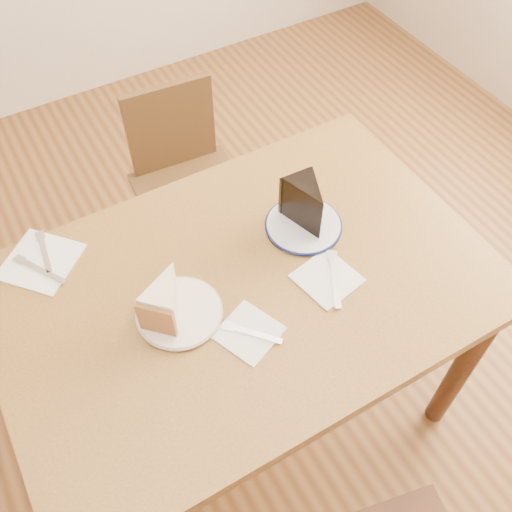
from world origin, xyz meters
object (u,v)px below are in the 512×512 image
object	(u,v)px
plate_navy	(303,225)
carrot_cake	(167,297)
chair_far	(187,182)
plate_cream	(179,312)
table	(246,304)
chocolate_cake	(308,208)

from	to	relation	value
plate_navy	carrot_cake	bearing A→B (deg)	-171.46
plate_navy	carrot_cake	world-z (taller)	carrot_cake
chair_far	plate_cream	world-z (taller)	plate_cream
plate_navy	table	bearing A→B (deg)	-160.04
plate_navy	chocolate_cake	world-z (taller)	chocolate_cake
chair_far	plate_navy	bearing A→B (deg)	101.01
plate_cream	chocolate_cake	size ratio (longest dim) A/B	1.56
chocolate_cake	chair_far	bearing A→B (deg)	-80.38
chair_far	plate_navy	size ratio (longest dim) A/B	3.91
chair_far	carrot_cake	size ratio (longest dim) A/B	6.42
table	plate_navy	xyz separation A→B (m)	(0.22, 0.08, 0.10)
plate_navy	chocolate_cake	size ratio (longest dim) A/B	1.56
table	plate_navy	world-z (taller)	plate_navy
plate_cream	plate_navy	xyz separation A→B (m)	(0.40, 0.08, 0.00)
table	plate_cream	size ratio (longest dim) A/B	6.20
table	chocolate_cake	world-z (taller)	chocolate_cake
plate_cream	plate_navy	size ratio (longest dim) A/B	1.00
carrot_cake	chocolate_cake	xyz separation A→B (m)	(0.42, 0.06, 0.01)
carrot_cake	chocolate_cake	bearing A→B (deg)	53.45
chair_far	chocolate_cake	distance (m)	0.74
table	chair_far	distance (m)	0.75
table	carrot_cake	xyz separation A→B (m)	(-0.19, 0.02, 0.16)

